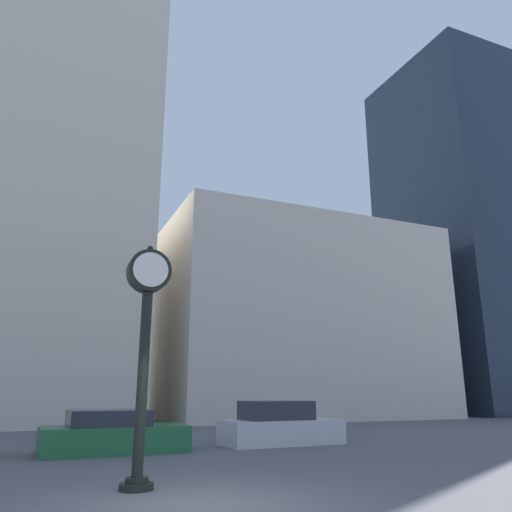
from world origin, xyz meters
TOP-DOWN VIEW (x-y plane):
  - ground_plane at (0.00, 0.00)m, footprint 200.00×200.00m
  - building_tall_tower at (-4.15, 24.00)m, footprint 13.86×12.00m
  - building_storefront_row at (14.31, 24.00)m, footprint 19.10×12.00m
  - building_glass_modern at (32.67, 24.00)m, footprint 12.80×12.00m
  - street_clock at (-0.65, 1.83)m, footprint 0.87×0.63m
  - car_green at (-0.28, 7.88)m, footprint 4.25×2.09m
  - car_silver at (5.30, 8.06)m, footprint 4.18×1.97m

SIDE VIEW (x-z plane):
  - ground_plane at x=0.00m, z-range 0.00..0.00m
  - car_green at x=-0.28m, z-range -0.09..1.13m
  - car_silver at x=5.30m, z-range -0.12..1.32m
  - street_clock at x=-0.65m, z-range 0.66..5.33m
  - building_storefront_row at x=14.31m, z-range 0.00..13.19m
  - building_glass_modern at x=32.67m, z-range 0.00..31.48m
  - building_tall_tower at x=-4.15m, z-range 0.00..32.17m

